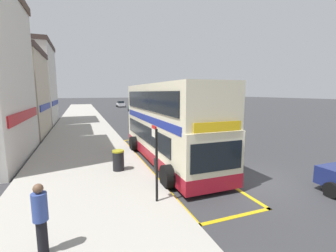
% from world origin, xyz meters
% --- Properties ---
extents(ground_plane, '(260.00, 260.00, 0.00)m').
position_xyz_m(ground_plane, '(0.00, 32.00, 0.00)').
color(ground_plane, '#333335').
extents(pavement_near, '(6.00, 76.00, 0.14)m').
position_xyz_m(pavement_near, '(-7.00, 32.00, 0.07)').
color(pavement_near, '#A39E93').
rests_on(pavement_near, ground).
extents(double_decker_bus, '(3.23, 10.24, 4.40)m').
position_xyz_m(double_decker_bus, '(-2.46, 4.24, 2.06)').
color(double_decker_bus, beige).
rests_on(double_decker_bus, ground).
extents(bus_bay_markings, '(2.87, 13.09, 0.01)m').
position_xyz_m(bus_bay_markings, '(-2.57, 4.22, 0.01)').
color(bus_bay_markings, gold).
rests_on(bus_bay_markings, ground).
extents(bus_stop_sign, '(0.09, 0.51, 2.66)m').
position_xyz_m(bus_stop_sign, '(-4.70, -0.51, 1.71)').
color(bus_stop_sign, black).
rests_on(bus_stop_sign, pavement_near).
extents(terrace_corner, '(10.98, 8.77, 11.03)m').
position_xyz_m(terrace_corner, '(-15.58, 25.42, 5.08)').
color(terrace_corner, silver).
rests_on(terrace_corner, ground).
extents(parked_car_navy_kerbside, '(2.09, 4.20, 1.62)m').
position_xyz_m(parked_car_navy_kerbside, '(2.84, 27.81, 0.80)').
color(parked_car_navy_kerbside, navy).
rests_on(parked_car_navy_kerbside, ground).
extents(parked_car_teal_across, '(2.09, 4.20, 1.62)m').
position_xyz_m(parked_car_teal_across, '(3.00, 37.47, 0.80)').
color(parked_car_teal_across, '#196066').
rests_on(parked_car_teal_across, ground).
extents(parked_car_white_ahead, '(2.09, 4.20, 1.62)m').
position_xyz_m(parked_car_white_ahead, '(2.95, 54.13, 0.80)').
color(parked_car_white_ahead, silver).
rests_on(parked_car_white_ahead, ground).
extents(pedestrian_waiting_near_sign, '(0.34, 0.34, 1.74)m').
position_xyz_m(pedestrian_waiting_near_sign, '(-8.06, -2.13, 1.09)').
color(pedestrian_waiting_near_sign, black).
rests_on(pedestrian_waiting_near_sign, pavement_near).
extents(litter_bin, '(0.58, 0.58, 1.00)m').
position_xyz_m(litter_bin, '(-5.46, 3.16, 0.65)').
color(litter_bin, black).
rests_on(litter_bin, pavement_near).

